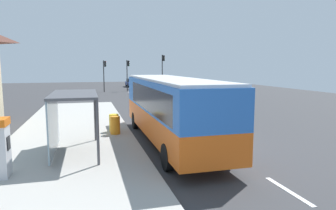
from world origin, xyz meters
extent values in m
cube|color=#38383A|center=(0.00, 14.00, -0.02)|extent=(56.00, 92.00, 0.04)
cube|color=#ADAAA3|center=(-6.40, 2.00, 0.09)|extent=(6.20, 30.00, 0.18)
cube|color=silver|center=(0.25, -6.00, 0.01)|extent=(0.16, 2.20, 0.01)
cube|color=silver|center=(0.25, -1.00, 0.01)|extent=(0.16, 2.20, 0.01)
cube|color=silver|center=(0.25, 4.00, 0.01)|extent=(0.16, 2.20, 0.01)
cube|color=silver|center=(0.25, 9.00, 0.01)|extent=(0.16, 2.20, 0.01)
cube|color=silver|center=(0.25, 14.00, 0.01)|extent=(0.16, 2.20, 0.01)
cube|color=silver|center=(0.25, 19.00, 0.01)|extent=(0.16, 2.20, 0.01)
cube|color=silver|center=(0.25, 24.00, 0.01)|extent=(0.16, 2.20, 0.01)
cube|color=silver|center=(0.25, 29.00, 0.01)|extent=(0.16, 2.20, 0.01)
cube|color=orange|center=(-1.70, 0.42, 1.07)|extent=(2.52, 11.00, 1.15)
cube|color=blue|center=(-1.70, 0.42, 2.38)|extent=(2.52, 11.00, 1.45)
cube|color=silver|center=(-1.70, 0.42, 3.15)|extent=(2.39, 10.78, 0.12)
cube|color=black|center=(-1.69, 5.87, 2.30)|extent=(2.30, 0.12, 1.22)
cube|color=black|center=(-2.91, -0.08, 2.30)|extent=(0.09, 8.58, 1.10)
cylinder|color=black|center=(-2.82, 4.32, 0.50)|extent=(0.28, 1.00, 1.00)
cylinder|color=black|center=(-0.56, 4.32, 0.50)|extent=(0.28, 1.00, 1.00)
cylinder|color=black|center=(-2.84, -3.28, 0.50)|extent=(0.28, 1.00, 1.00)
cylinder|color=black|center=(-0.58, -3.28, 0.50)|extent=(0.28, 1.00, 1.00)
cube|color=white|center=(2.20, 25.58, 1.32)|extent=(2.07, 5.23, 1.96)
cube|color=black|center=(2.20, 25.58, 1.66)|extent=(2.08, 3.15, 0.44)
cylinder|color=black|center=(3.07, 23.57, 0.34)|extent=(0.23, 0.68, 0.68)
cylinder|color=black|center=(1.27, 23.60, 0.34)|extent=(0.23, 0.68, 0.68)
cylinder|color=black|center=(3.13, 27.57, 0.34)|extent=(0.23, 0.68, 0.68)
cylinder|color=black|center=(1.33, 27.59, 0.34)|extent=(0.23, 0.68, 0.68)
cube|color=black|center=(2.30, 33.69, 0.62)|extent=(1.97, 4.47, 0.60)
cube|color=black|center=(2.31, 33.49, 1.22)|extent=(1.67, 2.44, 0.60)
cylinder|color=black|center=(1.42, 35.15, 0.32)|extent=(0.22, 0.65, 0.64)
cylinder|color=black|center=(3.06, 35.22, 0.32)|extent=(0.22, 0.65, 0.64)
cylinder|color=black|center=(1.54, 32.15, 0.32)|extent=(0.22, 0.65, 0.64)
cylinder|color=black|center=(3.18, 32.22, 0.32)|extent=(0.22, 0.65, 0.64)
cube|color=navy|center=(2.30, 41.10, 0.62)|extent=(1.85, 4.42, 0.60)
cube|color=black|center=(2.30, 41.30, 1.22)|extent=(1.61, 2.39, 0.60)
cylinder|color=black|center=(3.14, 39.61, 0.32)|extent=(0.21, 0.64, 0.64)
cylinder|color=black|center=(1.50, 39.59, 0.32)|extent=(0.21, 0.64, 0.64)
cylinder|color=black|center=(3.10, 42.61, 0.32)|extent=(0.21, 0.64, 0.64)
cylinder|color=black|center=(1.46, 42.59, 0.32)|extent=(0.21, 0.64, 0.64)
cube|color=black|center=(-8.10, -2.95, 1.30)|extent=(0.03, 0.36, 0.44)
cylinder|color=orange|center=(-4.20, 2.41, 0.66)|extent=(0.52, 0.52, 0.95)
cylinder|color=yellow|center=(-4.20, 3.11, 0.66)|extent=(0.52, 0.52, 0.95)
cylinder|color=#2D2D2D|center=(5.40, 30.36, 2.73)|extent=(0.14, 0.14, 5.46)
cube|color=black|center=(5.62, 30.36, 4.96)|extent=(0.24, 0.28, 0.84)
sphere|color=#360606|center=(5.74, 30.36, 5.24)|extent=(0.16, 0.16, 0.16)
sphere|color=#F2B20C|center=(5.74, 30.36, 4.96)|extent=(0.16, 0.16, 0.16)
sphere|color=black|center=(5.74, 30.36, 4.68)|extent=(0.16, 0.16, 0.16)
cylinder|color=#2D2D2D|center=(-3.20, 31.16, 2.31)|extent=(0.14, 0.14, 4.61)
cube|color=black|center=(-2.98, 31.16, 4.11)|extent=(0.24, 0.28, 0.84)
sphere|color=red|center=(-2.86, 31.16, 4.39)|extent=(0.16, 0.16, 0.16)
sphere|color=#3C2C03|center=(-2.86, 31.16, 4.11)|extent=(0.16, 0.16, 0.16)
sphere|color=black|center=(-2.86, 31.16, 3.83)|extent=(0.16, 0.16, 0.16)
cylinder|color=#2D2D2D|center=(0.30, 31.96, 2.34)|extent=(0.14, 0.14, 4.68)
cube|color=black|center=(0.52, 31.96, 4.18)|extent=(0.24, 0.28, 0.84)
sphere|color=#360606|center=(0.64, 31.96, 4.46)|extent=(0.16, 0.16, 0.16)
sphere|color=#3C2C03|center=(0.64, 31.96, 4.18)|extent=(0.16, 0.16, 0.16)
sphere|color=green|center=(0.64, 31.96, 3.90)|extent=(0.16, 0.16, 0.16)
cube|color=#4C4C51|center=(-6.10, -0.63, 2.63)|extent=(1.80, 4.00, 0.10)
cube|color=#8CA5B2|center=(-6.95, -0.63, 1.43)|extent=(0.06, 3.80, 2.30)
cylinder|color=#4C4C51|center=(-5.25, -2.53, 1.40)|extent=(0.10, 0.10, 2.44)
cylinder|color=#4C4C51|center=(-5.25, 1.27, 1.40)|extent=(0.10, 0.10, 2.44)
camera|label=1|loc=(-5.56, -13.40, 3.78)|focal=31.86mm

